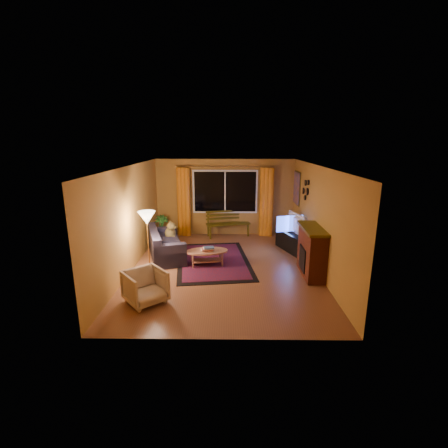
{
  "coord_description": "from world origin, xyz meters",
  "views": [
    {
      "loc": [
        0.1,
        -7.54,
        3.08
      ],
      "look_at": [
        0.0,
        0.3,
        1.05
      ],
      "focal_mm": 26.0,
      "sensor_mm": 36.0,
      "label": 1
    }
  ],
  "objects_px": {
    "armchair": "(145,285)",
    "floor_lamp": "(148,242)",
    "sofa": "(166,243)",
    "tv_console": "(292,242)",
    "coffee_table": "(207,258)",
    "bench": "(228,230)"
  },
  "relations": [
    {
      "from": "bench",
      "to": "sofa",
      "type": "relative_size",
      "value": 0.75
    },
    {
      "from": "bench",
      "to": "sofa",
      "type": "height_order",
      "value": "sofa"
    },
    {
      "from": "coffee_table",
      "to": "tv_console",
      "type": "xyz_separation_m",
      "value": [
        2.38,
        1.14,
        0.06
      ]
    },
    {
      "from": "bench",
      "to": "coffee_table",
      "type": "relative_size",
      "value": 1.33
    },
    {
      "from": "sofa",
      "to": "tv_console",
      "type": "xyz_separation_m",
      "value": [
        3.52,
        0.54,
        -0.12
      ]
    },
    {
      "from": "armchair",
      "to": "floor_lamp",
      "type": "relative_size",
      "value": 0.49
    },
    {
      "from": "sofa",
      "to": "tv_console",
      "type": "height_order",
      "value": "sofa"
    },
    {
      "from": "sofa",
      "to": "tv_console",
      "type": "bearing_deg",
      "value": -8.61
    },
    {
      "from": "bench",
      "to": "floor_lamp",
      "type": "xyz_separation_m",
      "value": [
        -1.88,
        -3.03,
        0.53
      ]
    },
    {
      "from": "coffee_table",
      "to": "tv_console",
      "type": "height_order",
      "value": "tv_console"
    },
    {
      "from": "floor_lamp",
      "to": "coffee_table",
      "type": "xyz_separation_m",
      "value": [
        1.35,
        0.48,
        -0.55
      ]
    },
    {
      "from": "armchair",
      "to": "coffee_table",
      "type": "xyz_separation_m",
      "value": [
        1.07,
        1.99,
        -0.17
      ]
    },
    {
      "from": "coffee_table",
      "to": "tv_console",
      "type": "distance_m",
      "value": 2.63
    },
    {
      "from": "armchair",
      "to": "floor_lamp",
      "type": "bearing_deg",
      "value": 60.37
    },
    {
      "from": "floor_lamp",
      "to": "tv_console",
      "type": "relative_size",
      "value": 1.21
    },
    {
      "from": "bench",
      "to": "coffee_table",
      "type": "bearing_deg",
      "value": -116.79
    },
    {
      "from": "sofa",
      "to": "coffee_table",
      "type": "height_order",
      "value": "sofa"
    },
    {
      "from": "bench",
      "to": "floor_lamp",
      "type": "distance_m",
      "value": 3.61
    },
    {
      "from": "armchair",
      "to": "sofa",
      "type": "bearing_deg",
      "value": 51.53
    },
    {
      "from": "armchair",
      "to": "tv_console",
      "type": "xyz_separation_m",
      "value": [
        3.44,
        3.13,
        -0.11
      ]
    },
    {
      "from": "sofa",
      "to": "coffee_table",
      "type": "relative_size",
      "value": 1.77
    },
    {
      "from": "bench",
      "to": "sofa",
      "type": "xyz_separation_m",
      "value": [
        -1.68,
        -1.95,
        0.17
      ]
    }
  ]
}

